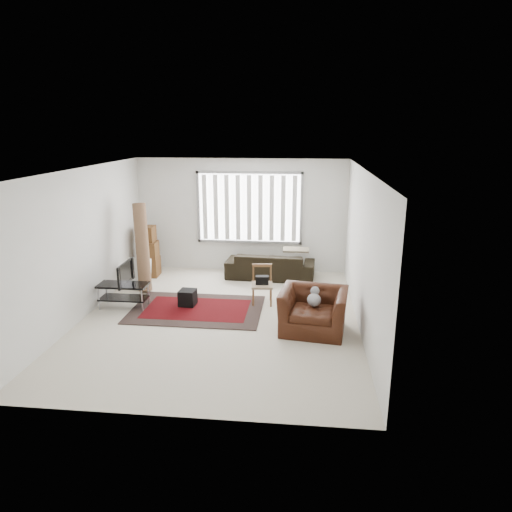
{
  "coord_description": "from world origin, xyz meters",
  "views": [
    {
      "loc": [
        1.47,
        -7.67,
        3.39
      ],
      "look_at": [
        0.61,
        0.56,
        1.05
      ],
      "focal_mm": 32.0,
      "sensor_mm": 36.0,
      "label": 1
    }
  ],
  "objects": [
    {
      "name": "sofa",
      "position": [
        0.74,
        2.45,
        0.39
      ],
      "size": [
        2.07,
        1.0,
        0.78
      ],
      "primitive_type": "imported",
      "rotation": [
        0.0,
        0.0,
        3.08
      ],
      "color": "black",
      "rests_on": "ground"
    },
    {
      "name": "room",
      "position": [
        0.03,
        0.51,
        1.76
      ],
      "size": [
        6.0,
        6.02,
        2.71
      ],
      "color": "beige",
      "rests_on": "ground"
    },
    {
      "name": "subwoofer",
      "position": [
        -0.74,
        0.52,
        0.17
      ],
      "size": [
        0.33,
        0.33,
        0.31
      ],
      "primitive_type": "cube",
      "rotation": [
        0.0,
        0.0,
        -0.07
      ],
      "color": "black",
      "rests_on": "persian_rug"
    },
    {
      "name": "persian_rug",
      "position": [
        -0.51,
        0.34,
        0.01
      ],
      "size": [
        2.5,
        1.67,
        0.02
      ],
      "color": "black",
      "rests_on": "ground"
    },
    {
      "name": "side_chair",
      "position": [
        0.7,
        0.82,
        0.43
      ],
      "size": [
        0.45,
        0.45,
        0.77
      ],
      "rotation": [
        0.0,
        0.0,
        0.1
      ],
      "color": "#8C775C",
      "rests_on": "ground"
    },
    {
      "name": "tv_stand",
      "position": [
        -1.95,
        0.33,
        0.34
      ],
      "size": [
        0.95,
        0.43,
        0.48
      ],
      "color": "black",
      "rests_on": "ground"
    },
    {
      "name": "armchair",
      "position": [
        1.69,
        -0.35,
        0.42
      ],
      "size": [
        1.25,
        1.12,
        0.83
      ],
      "rotation": [
        0.0,
        0.0,
        -0.14
      ],
      "color": "#39180B",
      "rests_on": "ground"
    },
    {
      "name": "white_flatpack",
      "position": [
        -2.04,
        1.44,
        0.33
      ],
      "size": [
        0.53,
        0.24,
        0.66
      ],
      "primitive_type": "cube",
      "rotation": [
        -0.21,
        0.0,
        -0.05
      ],
      "color": "silver",
      "rests_on": "ground"
    },
    {
      "name": "rolled_rug",
      "position": [
        -1.91,
        1.4,
        0.94
      ],
      "size": [
        0.53,
        0.77,
        1.87
      ],
      "primitive_type": "cylinder",
      "rotation": [
        -0.24,
        0.0,
        0.39
      ],
      "color": "brown",
      "rests_on": "ground"
    },
    {
      "name": "tv",
      "position": [
        -1.95,
        0.33,
        0.7
      ],
      "size": [
        0.1,
        0.77,
        0.44
      ],
      "primitive_type": "imported",
      "rotation": [
        0.0,
        0.0,
        1.57
      ],
      "color": "black",
      "rests_on": "tv_stand"
    },
    {
      "name": "moving_boxes",
      "position": [
        -2.12,
        2.29,
        0.55
      ],
      "size": [
        0.5,
        0.47,
        1.19
      ],
      "color": "brown",
      "rests_on": "ground"
    }
  ]
}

